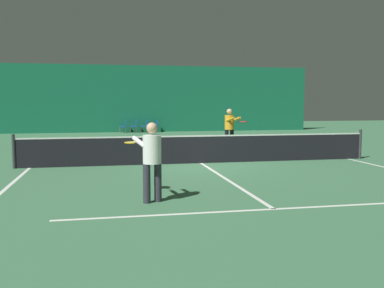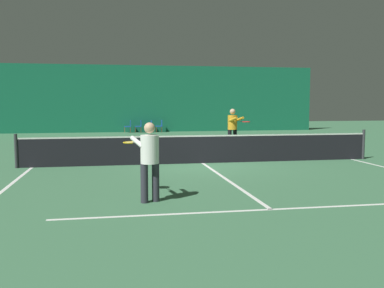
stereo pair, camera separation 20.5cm
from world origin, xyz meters
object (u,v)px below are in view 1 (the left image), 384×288
courtside_chair_1 (134,125)px  player_far (230,126)px  courtside_chair_2 (145,125)px  courtside_chair_0 (124,126)px  tennis_net (201,148)px  player_near (151,156)px  courtside_chair_3 (155,125)px

courtside_chair_1 → player_far: bearing=16.4°
courtside_chair_2 → courtside_chair_0: bearing=-90.0°
player_far → courtside_chair_0: player_far is taller
tennis_net → player_far: size_ratio=6.76×
tennis_net → courtside_chair_1: size_ratio=14.29×
player_near → courtside_chair_2: size_ratio=1.95×
tennis_net → player_far: bearing=61.1°
courtside_chair_1 → tennis_net: bearing=4.5°
player_near → courtside_chair_1: 20.79m
player_near → courtside_chair_3: bearing=-27.8°
player_far → courtside_chair_3: size_ratio=2.11×
tennis_net → courtside_chair_0: (-1.93, 15.44, -0.03)m
courtside_chair_0 → courtside_chair_2: size_ratio=1.00×
courtside_chair_2 → courtside_chair_3: same height
player_near → courtside_chair_0: bearing=-21.9°
player_far → courtside_chair_0: 12.23m
tennis_net → courtside_chair_3: (0.21, 15.44, -0.03)m
player_far → courtside_chair_1: (-3.39, 11.51, -0.55)m
player_far → courtside_chair_3: (-1.96, 11.51, -0.55)m
courtside_chair_0 → courtside_chair_3: same height
courtside_chair_1 → courtside_chair_3: size_ratio=1.00×
player_near → courtside_chair_2: player_near is taller
tennis_net → courtside_chair_0: size_ratio=14.29×
courtside_chair_0 → courtside_chair_3: bearing=90.0°
player_near → courtside_chair_2: bearing=-25.8°
player_near → courtside_chair_2: (1.74, 20.76, -0.47)m
tennis_net → player_far: player_far is taller
courtside_chair_2 → courtside_chair_1: bearing=-90.0°
player_near → courtside_chair_3: size_ratio=1.95×
courtside_chair_2 → player_far: bearing=13.1°
courtside_chair_1 → courtside_chair_0: bearing=-90.0°
player_near → courtside_chair_3: 20.91m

